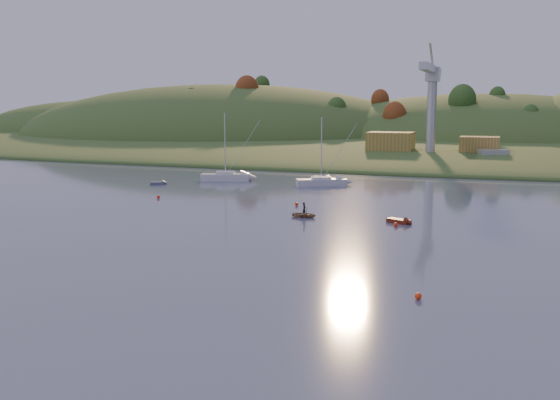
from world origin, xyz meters
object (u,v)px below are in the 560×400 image
(red_tender, at_px, (403,222))
(sailboat_near, at_px, (225,176))
(canoe, at_px, (304,215))
(grey_dinghy, at_px, (161,183))
(sailboat_far, at_px, (321,181))

(red_tender, bearing_deg, sailboat_near, 165.72)
(sailboat_near, distance_m, canoe, 40.28)
(grey_dinghy, bearing_deg, canoe, -59.18)
(sailboat_near, distance_m, sailboat_far, 18.75)
(red_tender, height_order, grey_dinghy, red_tender)
(sailboat_far, height_order, grey_dinghy, sailboat_far)
(sailboat_near, relative_size, grey_dinghy, 3.96)
(canoe, relative_size, red_tender, 0.89)
(canoe, bearing_deg, grey_dinghy, 61.77)
(sailboat_far, bearing_deg, grey_dinghy, 168.14)
(sailboat_near, relative_size, red_tender, 3.53)
(sailboat_far, distance_m, red_tender, 35.77)
(canoe, xyz_separation_m, red_tender, (12.29, -0.09, -0.09))
(sailboat_far, xyz_separation_m, red_tender, (18.99, -30.32, -0.52))
(canoe, distance_m, grey_dinghy, 40.29)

